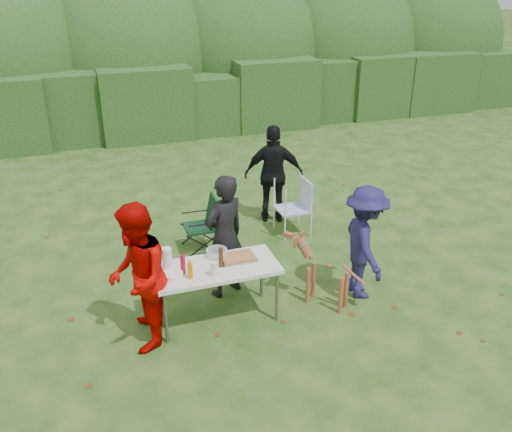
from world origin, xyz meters
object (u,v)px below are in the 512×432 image
object	(u,v)px
person_black_puffy	(274,174)
lawn_chair	(293,207)
beer_bottle	(221,258)
paper_towel_roll	(167,258)
camping_chair	(200,224)
person_cook	(225,236)
person_red_jacket	(138,278)
dog	(328,275)
folding_table	(216,270)
ketchup_bottle	(183,265)
child	(365,243)
mustard_bottle	(190,271)

from	to	relation	value
person_black_puffy	lawn_chair	world-z (taller)	person_black_puffy
lawn_chair	beer_bottle	world-z (taller)	beer_bottle
person_black_puffy	beer_bottle	distance (m)	2.95
beer_bottle	paper_towel_roll	size ratio (longest dim) A/B	0.92
camping_chair	person_cook	bearing A→B (deg)	93.39
paper_towel_roll	person_red_jacket	bearing A→B (deg)	-138.83
person_cook	dog	bearing A→B (deg)	124.11
folding_table	ketchup_bottle	size ratio (longest dim) A/B	6.82
ketchup_bottle	person_black_puffy	bearing A→B (deg)	50.25
beer_bottle	ketchup_bottle	bearing A→B (deg)	-179.50
person_cook	ketchup_bottle	bearing A→B (deg)	15.63
camping_chair	paper_towel_roll	size ratio (longest dim) A/B	3.32
folding_table	camping_chair	xyz separation A→B (m)	(0.23, 1.82, -0.25)
person_cook	lawn_chair	bearing A→B (deg)	-162.27
person_cook	person_red_jacket	world-z (taller)	person_red_jacket
person_cook	camping_chair	bearing A→B (deg)	-112.93
person_red_jacket	dog	size ratio (longest dim) A/B	1.89
child	folding_table	bearing A→B (deg)	98.23
camping_chair	person_red_jacket	bearing A→B (deg)	61.58
paper_towel_roll	folding_table	bearing A→B (deg)	-16.38
dog	beer_bottle	world-z (taller)	beer_bottle
mustard_bottle	person_cook	bearing A→B (deg)	49.09
child	dog	bearing A→B (deg)	109.38
mustard_bottle	beer_bottle	xyz separation A→B (m)	(0.41, 0.15, 0.02)
person_black_puffy	child	world-z (taller)	person_black_puffy
person_cook	ketchup_bottle	xyz separation A→B (m)	(-0.66, -0.56, 0.01)
person_cook	dog	size ratio (longest dim) A/B	1.82
folding_table	person_black_puffy	xyz separation A→B (m)	(1.66, 2.46, 0.15)
person_black_puffy	mustard_bottle	world-z (taller)	person_black_puffy
folding_table	person_cook	world-z (taller)	person_cook
person_cook	beer_bottle	distance (m)	0.59
child	ketchup_bottle	xyz separation A→B (m)	(-2.36, 0.06, 0.08)
person_cook	paper_towel_roll	world-z (taller)	person_cook
person_black_puffy	mustard_bottle	bearing A→B (deg)	70.29
camping_chair	lawn_chair	distance (m)	1.57
folding_table	paper_towel_roll	world-z (taller)	paper_towel_roll
dog	beer_bottle	xyz separation A→B (m)	(-1.35, 0.15, 0.42)
lawn_chair	ketchup_bottle	distance (m)	2.95
child	lawn_chair	bearing A→B (deg)	15.29
ketchup_bottle	beer_bottle	xyz separation A→B (m)	(0.46, 0.00, 0.01)
person_cook	person_black_puffy	xyz separation A→B (m)	(1.40, 1.92, -0.00)
person_red_jacket	dog	bearing A→B (deg)	99.44
dog	person_red_jacket	bearing A→B (deg)	51.29
child	lawn_chair	distance (m)	2.03
ketchup_bottle	paper_towel_roll	world-z (taller)	paper_towel_roll
child	dog	world-z (taller)	child
person_red_jacket	dog	world-z (taller)	person_red_jacket
child	beer_bottle	bearing A→B (deg)	98.61
folding_table	dog	size ratio (longest dim) A/B	1.63
person_red_jacket	camping_chair	bearing A→B (deg)	158.78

